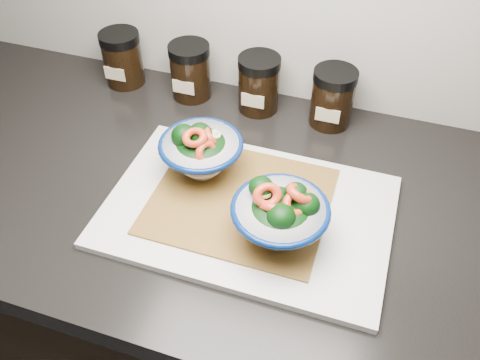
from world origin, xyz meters
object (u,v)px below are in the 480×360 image
(spice_jar_c, at_px, (259,84))
(spice_jar_d, at_px, (332,97))
(spice_jar_a, at_px, (123,58))
(bowl_left, at_px, (201,151))
(spice_jar_b, at_px, (190,71))
(cutting_board, at_px, (248,211))
(bowl_right, at_px, (280,216))

(spice_jar_c, bearing_deg, spice_jar_d, 0.00)
(spice_jar_a, bearing_deg, bowl_left, -40.43)
(spice_jar_b, relative_size, spice_jar_d, 1.00)
(cutting_board, relative_size, spice_jar_c, 3.98)
(spice_jar_a, bearing_deg, spice_jar_b, 0.00)
(cutting_board, xyz_separation_m, bowl_right, (0.06, -0.04, 0.06))
(spice_jar_a, bearing_deg, spice_jar_c, 0.00)
(bowl_left, distance_m, spice_jar_a, 0.34)
(bowl_right, xyz_separation_m, spice_jar_c, (-0.13, 0.32, -0.00))
(bowl_left, relative_size, spice_jar_c, 1.24)
(bowl_right, bearing_deg, spice_jar_a, 142.90)
(spice_jar_a, bearing_deg, bowl_right, -37.10)
(bowl_left, relative_size, spice_jar_d, 1.24)
(cutting_board, bearing_deg, bowl_right, -34.11)
(spice_jar_b, height_order, spice_jar_c, same)
(bowl_left, height_order, spice_jar_c, bowl_left)
(bowl_right, distance_m, spice_jar_a, 0.53)
(spice_jar_b, bearing_deg, spice_jar_a, 180.00)
(bowl_right, relative_size, spice_jar_c, 1.28)
(cutting_board, distance_m, bowl_right, 0.09)
(spice_jar_d, bearing_deg, cutting_board, -105.30)
(spice_jar_d, bearing_deg, spice_jar_b, 180.00)
(spice_jar_d, bearing_deg, bowl_right, -92.50)
(spice_jar_a, relative_size, spice_jar_b, 1.00)
(bowl_right, xyz_separation_m, spice_jar_a, (-0.42, 0.32, -0.00))
(spice_jar_a, height_order, spice_jar_b, same)
(spice_jar_b, xyz_separation_m, spice_jar_c, (0.14, 0.00, 0.00))
(spice_jar_a, distance_m, spice_jar_c, 0.29)
(cutting_board, bearing_deg, spice_jar_a, 142.40)
(spice_jar_b, bearing_deg, cutting_board, -52.92)
(cutting_board, distance_m, spice_jar_b, 0.35)
(spice_jar_b, bearing_deg, spice_jar_d, 0.00)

